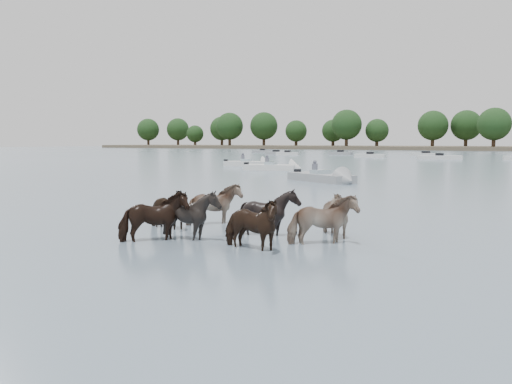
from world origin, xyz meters
The scene contains 7 objects.
ground centered at (0.00, 0.00, 0.00)m, with size 400.00×400.00×0.00m, color slate.
shoreline centered at (-70.00, 150.00, 0.50)m, with size 160.00×30.00×1.00m, color #4C4233.
pony_herd centered at (0.85, 0.05, 0.52)m, with size 6.50×4.65×1.47m.
motorboat_a centered at (-13.80, 28.94, 0.23)m, with size 5.26×2.48×1.92m.
motorboat_b centered at (-4.76, 18.75, 0.23)m, with size 5.58×4.00×1.92m.
motorboat_f centered at (-19.83, 34.47, 0.23)m, with size 4.99×2.82×1.92m.
treeline centered at (-68.33, 150.00, 7.04)m, with size 147.66×21.90×12.50m.
Camera 1 is at (8.54, -11.52, 2.49)m, focal length 37.89 mm.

